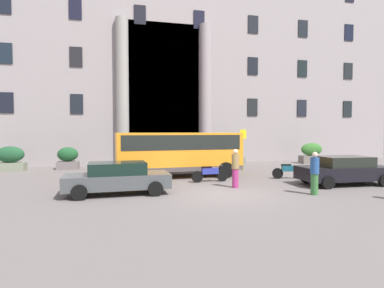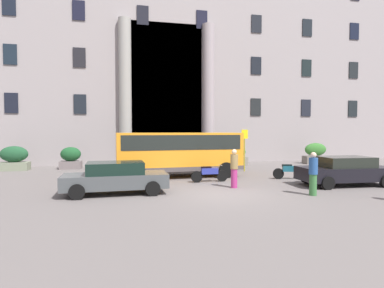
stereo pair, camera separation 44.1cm
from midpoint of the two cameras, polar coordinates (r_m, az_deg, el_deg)
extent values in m
cube|color=#625B5A|center=(13.67, 5.95, -9.27)|extent=(80.00, 64.00, 0.12)
cube|color=gray|center=(31.56, -4.35, 17.25)|extent=(42.26, 9.00, 21.56)
cube|color=black|center=(26.22, -3.99, 9.04)|extent=(5.76, 0.12, 11.45)
cylinder|color=gray|center=(25.65, -11.46, 9.14)|extent=(0.98, 0.98, 11.45)
cylinder|color=gray|center=(26.61, 3.40, 8.94)|extent=(0.98, 0.98, 11.45)
cube|color=black|center=(26.95, -29.37, 6.45)|extent=(0.92, 0.08, 1.50)
cube|color=black|center=(25.94, -19.06, 6.80)|extent=(0.92, 0.08, 1.50)
cube|color=black|center=(28.17, 11.86, 6.53)|extent=(0.92, 0.08, 1.50)
cube|color=black|center=(30.45, 20.24, 6.12)|extent=(0.92, 0.08, 1.50)
cube|color=black|center=(33.28, 27.32, 5.67)|extent=(0.92, 0.08, 1.50)
cube|color=black|center=(27.45, -29.53, 13.88)|extent=(0.92, 0.08, 1.50)
cube|color=black|center=(26.46, -19.17, 14.50)|extent=(0.92, 0.08, 1.50)
cube|color=black|center=(28.65, 11.93, 13.64)|extent=(0.92, 0.08, 1.50)
cube|color=black|center=(30.90, 20.34, 12.71)|extent=(0.92, 0.08, 1.50)
cube|color=black|center=(33.69, 27.44, 11.72)|extent=(0.92, 0.08, 1.50)
cube|color=black|center=(28.39, -29.69, 20.93)|extent=(0.92, 0.08, 1.50)
cube|color=black|center=(27.43, -19.28, 21.78)|extent=(0.92, 0.08, 1.50)
cube|color=black|center=(27.32, -8.37, 21.98)|extent=(0.92, 0.08, 1.50)
cube|color=black|center=(28.04, 2.27, 21.48)|extent=(0.92, 0.08, 1.50)
cube|color=black|center=(29.55, 11.99, 20.42)|extent=(0.92, 0.08, 1.50)
cube|color=black|center=(31.73, 20.44, 19.04)|extent=(0.92, 0.08, 1.50)
cube|color=black|center=(34.46, 27.56, 17.56)|extent=(0.92, 0.08, 1.50)
cube|color=orange|center=(18.56, -1.71, -1.25)|extent=(7.25, 2.68, 2.13)
cube|color=black|center=(18.54, -1.72, 0.40)|extent=(6.82, 2.70, 0.83)
cube|color=black|center=(19.62, 8.33, -0.04)|extent=(0.14, 2.02, 1.03)
cube|color=#4D4445|center=(18.65, -1.71, -4.15)|extent=(7.25, 2.72, 0.24)
cylinder|color=black|center=(20.49, 4.41, -3.90)|extent=(0.91, 0.32, 0.90)
cylinder|color=black|center=(18.25, 6.85, -4.69)|extent=(0.91, 0.32, 0.90)
cylinder|color=black|center=(19.47, -9.73, -4.26)|extent=(0.91, 0.32, 0.90)
cylinder|color=black|center=(17.10, -9.06, -5.19)|extent=(0.91, 0.32, 0.90)
cylinder|color=#9E951F|center=(21.33, 10.01, -1.22)|extent=(0.08, 0.08, 2.72)
cube|color=yellow|center=(21.27, 10.06, 1.76)|extent=(0.44, 0.03, 0.60)
cube|color=gray|center=(23.17, -9.67, -3.57)|extent=(1.51, 0.72, 0.59)
ellipsoid|color=#2A5E32|center=(23.10, -9.69, -1.49)|extent=(1.45, 0.65, 1.10)
cube|color=slate|center=(25.01, 8.24, -3.07)|extent=(1.85, 0.93, 0.64)
ellipsoid|color=#2D6D38|center=(24.95, 8.25, -1.41)|extent=(1.78, 0.83, 0.81)
cube|color=slate|center=(24.59, -28.93, -3.53)|extent=(1.86, 0.98, 0.56)
ellipsoid|color=#1C482A|center=(24.52, -28.97, -1.61)|extent=(1.79, 0.88, 1.09)
cube|color=#676059|center=(27.95, 21.75, -2.65)|extent=(1.98, 0.82, 0.63)
ellipsoid|color=#316929|center=(27.89, 21.78, -0.92)|extent=(1.90, 0.74, 1.06)
cube|color=#6B6060|center=(24.00, -20.49, -3.55)|extent=(1.45, 0.96, 0.54)
ellipsoid|color=#1A4B25|center=(23.93, -20.52, -1.71)|extent=(1.39, 0.87, 1.00)
cube|color=#434749|center=(13.97, -12.71, -6.44)|extent=(4.43, 1.86, 0.60)
cube|color=black|center=(13.89, -12.74, -4.21)|extent=(2.41, 1.59, 0.50)
cylinder|color=black|center=(14.96, -7.04, -6.81)|extent=(0.63, 0.22, 0.62)
cylinder|color=black|center=(13.29, -6.12, -7.98)|extent=(0.63, 0.22, 0.62)
cylinder|color=black|center=(14.90, -18.56, -6.96)|extent=(0.63, 0.22, 0.62)
cylinder|color=black|center=(13.21, -19.14, -8.16)|extent=(0.63, 0.22, 0.62)
cube|color=black|center=(17.52, 26.48, -4.75)|extent=(4.55, 2.03, 0.65)
cube|color=black|center=(17.46, 26.51, -2.87)|extent=(2.48, 1.73, 0.50)
cylinder|color=black|center=(19.20, 28.49, -5.04)|extent=(0.63, 0.22, 0.62)
cylinder|color=black|center=(17.49, 20.59, -5.61)|extent=(0.63, 0.22, 0.62)
cylinder|color=black|center=(15.93, 24.00, -6.44)|extent=(0.63, 0.22, 0.62)
cylinder|color=black|center=(17.01, 6.20, -5.72)|extent=(0.60, 0.12, 0.60)
cylinder|color=black|center=(16.58, 1.62, -5.92)|extent=(0.60, 0.14, 0.60)
cube|color=#2A3392|center=(16.74, 3.94, -4.88)|extent=(0.91, 0.27, 0.32)
cube|color=black|center=(16.67, 3.35, -4.29)|extent=(0.53, 0.22, 0.12)
cylinder|color=#A5A5A8|center=(16.90, 5.85, -3.79)|extent=(0.05, 0.55, 0.03)
cylinder|color=black|center=(15.86, -12.83, -6.36)|extent=(0.60, 0.26, 0.60)
cylinder|color=black|center=(16.30, -17.38, -6.18)|extent=(0.61, 0.28, 0.60)
cube|color=gold|center=(16.03, -15.15, -5.28)|extent=(0.89, 0.47, 0.32)
cube|color=black|center=(16.06, -15.77, -4.63)|extent=(0.56, 0.34, 0.12)
cylinder|color=#A5A5A8|center=(15.82, -13.22, -4.27)|extent=(0.18, 0.54, 0.03)
cylinder|color=black|center=(18.83, 19.83, -5.06)|extent=(0.61, 0.23, 0.60)
cylinder|color=black|center=(18.45, 15.96, -5.16)|extent=(0.61, 0.25, 0.60)
cube|color=#216075|center=(18.60, 17.92, -4.26)|extent=(0.87, 0.42, 0.32)
cube|color=black|center=(18.53, 17.40, -3.72)|extent=(0.55, 0.31, 0.12)
cylinder|color=#A5A5A8|center=(18.73, 19.55, -3.31)|extent=(0.15, 0.54, 0.03)
cylinder|color=#A02A69|center=(15.19, 8.43, -6.15)|extent=(0.30, 0.30, 0.90)
cylinder|color=olive|center=(15.09, 8.45, -3.16)|extent=(0.36, 0.36, 0.69)
sphere|color=#D5B48F|center=(15.05, 8.46, -1.39)|extent=(0.24, 0.24, 0.24)
cylinder|color=#356A36|center=(14.31, 21.80, -6.85)|extent=(0.30, 0.30, 0.89)
cylinder|color=#244B86|center=(14.20, 21.85, -3.71)|extent=(0.36, 0.36, 0.69)
sphere|color=beige|center=(14.16, 21.88, -1.85)|extent=(0.24, 0.24, 0.24)
camera|label=1|loc=(0.22, -89.28, 0.03)|focal=29.60mm
camera|label=2|loc=(0.22, 90.72, -0.03)|focal=29.60mm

